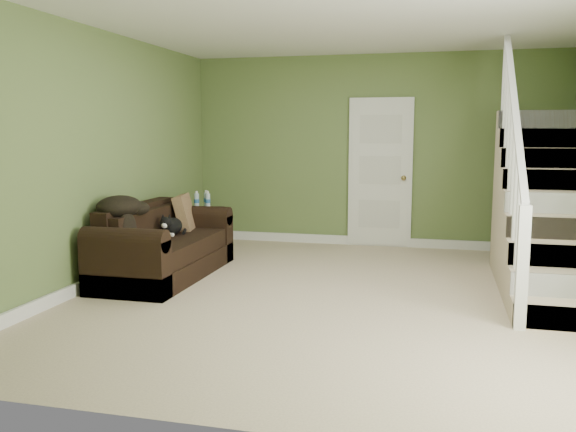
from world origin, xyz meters
The scene contains 15 objects.
floor centered at (0.00, 0.00, 0.00)m, with size 5.00×5.50×0.01m, color tan.
ceiling centered at (0.00, 0.00, 2.60)m, with size 5.00×5.50×0.01m, color white.
wall_back centered at (0.00, 2.75, 1.30)m, with size 5.00×0.04×2.60m, color #5F7740.
wall_front centered at (0.00, -2.75, 1.30)m, with size 5.00×0.04×2.60m, color #5F7740.
wall_left centered at (-2.50, 0.00, 1.30)m, with size 0.04×5.50×2.60m, color #5F7740.
baseboard_back centered at (0.00, 2.72, 0.06)m, with size 5.00×0.04×0.12m, color white.
baseboard_left centered at (-2.47, 0.00, 0.06)m, with size 0.04×5.50×0.12m, color white.
door centered at (0.10, 2.71, 1.01)m, with size 0.86×0.12×2.02m.
staircase centered at (1.99, 0.97, 0.64)m, with size 1.00×2.51×2.82m.
sofa centered at (-2.01, 0.35, 0.30)m, with size 0.86×1.98×0.78m.
side_table centered at (-2.12, 1.83, 0.29)m, with size 0.54×0.54×0.79m.
cat centered at (-1.99, 0.53, 0.52)m, with size 0.27×0.54×0.26m.
banana centered at (-1.86, -0.16, 0.45)m, with size 0.05×0.17×0.05m, color yellow.
throw_pillow centered at (-2.02, 1.01, 0.59)m, with size 0.12×0.46×0.46m, color #4A301D.
throw_blanket centered at (-2.26, -0.09, 0.81)m, with size 0.42×0.55×0.23m, color black.
Camera 1 is at (0.90, -5.63, 1.57)m, focal length 38.00 mm.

